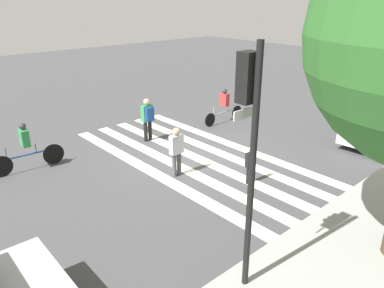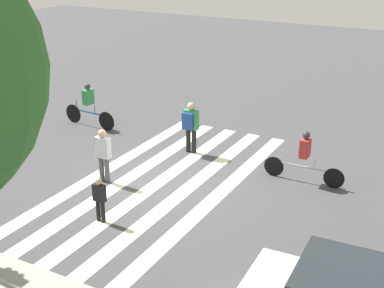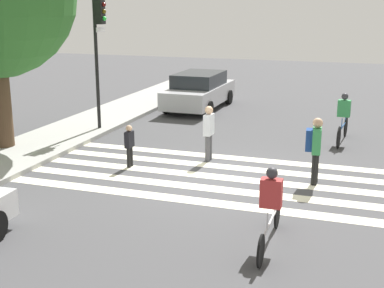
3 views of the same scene
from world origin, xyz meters
The scene contains 10 objects.
ground_plane centered at (0.00, 0.00, 0.00)m, with size 60.00×60.00×0.00m, color #444447.
sidewalk_curb centered at (0.00, 6.25, 0.07)m, with size 36.00×2.50×0.14m.
crosswalk_stripes centered at (0.00, 0.00, 0.00)m, with size 4.20×10.00×0.01m.
traffic_light centered at (3.62, 5.34, 3.37)m, with size 0.60×0.50×4.82m.
pedestrian_adult_tall_backpack centered at (0.28, -2.44, 1.01)m, with size 0.49×0.42×1.72m.
pedestrian_adult_yellow_jacket centered at (0.09, 2.61, 0.68)m, with size 0.34×0.18×1.21m.
pedestrian_adult_blue_shirt centered at (1.42, 0.69, 0.92)m, with size 0.46×0.24×1.62m.
cyclist_far_lane centered at (-3.67, -2.07, 0.86)m, with size 2.40×0.40×1.57m.
cyclist_mid_street centered at (4.83, -2.89, 0.87)m, with size 2.37×0.42×1.65m.
car_parked_silver_sedan centered at (8.87, 3.40, 0.80)m, with size 4.78×2.12×1.57m.
Camera 3 is at (-13.02, -3.68, 4.49)m, focal length 50.00 mm.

